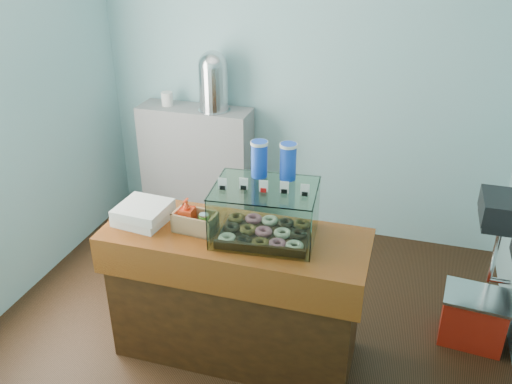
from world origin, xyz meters
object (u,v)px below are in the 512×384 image
(red_cooler, at_px, (473,317))
(coffee_urn, at_px, (213,80))
(display_case, at_px, (267,209))
(counter, at_px, (236,294))

(red_cooler, bearing_deg, coffee_urn, 160.62)
(display_case, bearing_deg, coffee_urn, 115.71)
(counter, height_order, red_cooler, counter)
(counter, xyz_separation_m, red_cooler, (1.49, 0.55, -0.27))
(display_case, xyz_separation_m, red_cooler, (1.31, 0.49, -0.89))
(counter, relative_size, red_cooler, 3.59)
(coffee_urn, distance_m, red_cooler, 2.69)
(counter, relative_size, display_case, 2.56)
(coffee_urn, xyz_separation_m, red_cooler, (2.20, -1.01, -1.18))
(counter, height_order, coffee_urn, coffee_urn)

